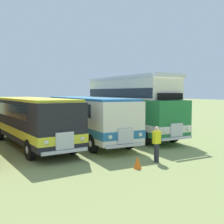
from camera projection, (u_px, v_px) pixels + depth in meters
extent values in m
plane|color=#8C9956|center=(31.00, 146.00, 17.30)|extent=(200.00, 200.00, 0.00)
cube|color=black|center=(31.00, 119.00, 17.08)|extent=(3.07, 10.31, 2.30)
cube|color=yellow|center=(31.00, 128.00, 17.13)|extent=(3.11, 10.35, 0.44)
cube|color=#19232D|center=(29.00, 109.00, 17.37)|extent=(2.97, 7.91, 0.76)
cube|color=#19232D|center=(64.00, 114.00, 12.84)|extent=(2.20, 0.22, 0.90)
cube|color=silver|center=(65.00, 141.00, 12.84)|extent=(0.91, 0.17, 0.80)
cube|color=silver|center=(65.00, 151.00, 12.85)|extent=(2.30, 0.27, 0.16)
sphere|color=#EAEACC|center=(82.00, 139.00, 13.33)|extent=(0.22, 0.22, 0.22)
sphere|color=#EAEACC|center=(46.00, 143.00, 12.34)|extent=(0.22, 0.22, 0.22)
cube|color=yellow|center=(31.00, 99.00, 17.00)|extent=(3.01, 9.91, 0.14)
cylinder|color=black|center=(72.00, 145.00, 14.89)|extent=(0.34, 1.05, 1.04)
cylinder|color=silver|center=(75.00, 144.00, 14.97)|extent=(0.04, 0.36, 0.36)
cylinder|color=black|center=(30.00, 150.00, 13.63)|extent=(0.34, 1.05, 1.04)
cylinder|color=silver|center=(27.00, 150.00, 13.55)|extent=(0.04, 0.36, 0.36)
cylinder|color=black|center=(33.00, 130.00, 20.54)|extent=(0.34, 1.05, 1.04)
cylinder|color=silver|center=(35.00, 130.00, 20.62)|extent=(0.04, 0.36, 0.36)
cylinder|color=black|center=(1.00, 133.00, 19.28)|extent=(0.34, 1.05, 1.04)
cube|color=silver|center=(87.00, 116.00, 18.89)|extent=(3.03, 10.52, 2.30)
cube|color=teal|center=(87.00, 125.00, 18.93)|extent=(3.07, 10.57, 0.44)
cube|color=#19232D|center=(85.00, 107.00, 19.20)|extent=(2.93, 8.13, 0.76)
cube|color=#19232D|center=(125.00, 112.00, 14.27)|extent=(2.20, 0.21, 0.90)
cube|color=silver|center=(126.00, 136.00, 14.27)|extent=(0.90, 0.17, 0.80)
cube|color=silver|center=(126.00, 145.00, 14.28)|extent=(2.30, 0.26, 0.16)
sphere|color=#EAEACC|center=(140.00, 135.00, 14.67)|extent=(0.22, 0.22, 0.22)
sphere|color=#EAEACC|center=(110.00, 137.00, 13.85)|extent=(0.22, 0.22, 0.22)
cube|color=teal|center=(87.00, 99.00, 18.80)|extent=(2.97, 10.12, 0.14)
cylinder|color=black|center=(128.00, 140.00, 16.30)|extent=(0.33, 1.05, 1.04)
cylinder|color=silver|center=(131.00, 140.00, 16.36)|extent=(0.04, 0.36, 0.36)
cylinder|color=black|center=(93.00, 143.00, 15.25)|extent=(0.33, 1.05, 1.04)
cylinder|color=silver|center=(90.00, 144.00, 15.18)|extent=(0.04, 0.36, 0.36)
cylinder|color=black|center=(85.00, 127.00, 22.52)|extent=(0.33, 1.05, 1.04)
cylinder|color=silver|center=(87.00, 127.00, 22.58)|extent=(0.04, 0.36, 0.36)
cylinder|color=black|center=(57.00, 129.00, 21.47)|extent=(0.33, 1.05, 1.04)
cylinder|color=silver|center=(55.00, 129.00, 21.40)|extent=(0.04, 0.36, 0.36)
cube|color=#237538|center=(130.00, 114.00, 21.07)|extent=(2.86, 10.43, 2.30)
cube|color=silver|center=(130.00, 122.00, 21.12)|extent=(2.90, 10.48, 0.44)
cube|color=#19232D|center=(128.00, 106.00, 21.38)|extent=(2.81, 8.04, 0.76)
cube|color=#19232D|center=(176.00, 109.00, 16.52)|extent=(2.20, 0.18, 0.90)
cube|color=silver|center=(177.00, 130.00, 16.52)|extent=(0.90, 0.15, 0.80)
cube|color=silver|center=(177.00, 138.00, 16.53)|extent=(2.30, 0.22, 0.16)
sphere|color=#EAEACC|center=(188.00, 129.00, 16.93)|extent=(0.22, 0.22, 0.22)
sphere|color=#EAEACC|center=(165.00, 131.00, 16.09)|extent=(0.22, 0.22, 0.22)
cube|color=silver|center=(129.00, 89.00, 21.16)|extent=(2.73, 9.53, 1.50)
cube|color=silver|center=(171.00, 75.00, 16.76)|extent=(2.40, 0.18, 0.24)
cube|color=silver|center=(104.00, 81.00, 24.82)|extent=(2.40, 0.18, 0.24)
cube|color=silver|center=(142.00, 79.00, 21.66)|extent=(0.43, 9.45, 0.24)
cube|color=silver|center=(115.00, 78.00, 20.54)|extent=(0.43, 9.45, 0.24)
cube|color=#19232D|center=(129.00, 93.00, 21.18)|extent=(2.77, 9.43, 0.64)
cube|color=black|center=(170.00, 96.00, 16.90)|extent=(1.90, 0.19, 0.40)
cylinder|color=black|center=(173.00, 134.00, 18.55)|extent=(0.32, 1.05, 1.04)
cylinder|color=silver|center=(175.00, 134.00, 18.62)|extent=(0.03, 0.36, 0.36)
cylinder|color=black|center=(145.00, 137.00, 17.47)|extent=(0.32, 1.05, 1.04)
cylinder|color=silver|center=(143.00, 137.00, 17.40)|extent=(0.03, 0.36, 0.36)
cylinder|color=black|center=(121.00, 124.00, 24.67)|extent=(0.32, 1.05, 1.04)
cylinder|color=silver|center=(123.00, 124.00, 24.74)|extent=(0.03, 0.36, 0.36)
cylinder|color=black|center=(98.00, 125.00, 23.59)|extent=(0.32, 1.05, 1.04)
cylinder|color=silver|center=(97.00, 125.00, 23.52)|extent=(0.03, 0.36, 0.36)
cone|color=orange|center=(138.00, 162.00, 12.09)|extent=(0.36, 0.36, 0.55)
cylinder|color=#23232D|center=(157.00, 153.00, 13.20)|extent=(0.24, 0.24, 0.90)
cube|color=yellow|center=(157.00, 137.00, 13.14)|extent=(0.36, 0.22, 0.60)
sphere|color=beige|center=(157.00, 129.00, 13.11)|extent=(0.22, 0.22, 0.22)
cylinder|color=#8C704C|center=(27.00, 121.00, 27.30)|extent=(0.08, 0.08, 1.05)
cylinder|color=#8C704C|center=(67.00, 119.00, 29.42)|extent=(0.08, 0.08, 1.05)
cylinder|color=#8C704C|center=(102.00, 117.00, 31.53)|extent=(0.08, 0.08, 1.05)
cylinder|color=beige|center=(4.00, 118.00, 26.21)|extent=(21.17, 0.03, 0.03)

